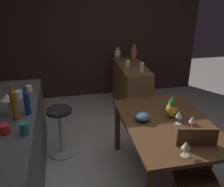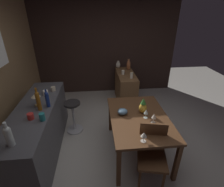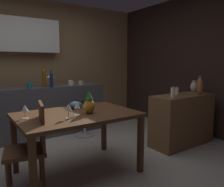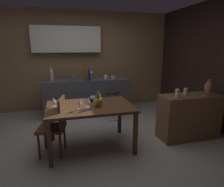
{
  "view_description": "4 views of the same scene",
  "coord_description": "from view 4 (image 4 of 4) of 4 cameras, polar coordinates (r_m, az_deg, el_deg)",
  "views": [
    {
      "loc": [
        -2.3,
        0.83,
        2.16
      ],
      "look_at": [
        0.54,
        0.24,
        0.87
      ],
      "focal_mm": 40.92,
      "sensor_mm": 36.0,
      "label": 1
    },
    {
      "loc": [
        -2.3,
        0.41,
        2.32
      ],
      "look_at": [
        0.55,
        0.13,
        0.87
      ],
      "focal_mm": 27.08,
      "sensor_mm": 36.0,
      "label": 2
    },
    {
      "loc": [
        -1.16,
        -2.59,
        1.34
      ],
      "look_at": [
        0.59,
        -0.03,
        0.9
      ],
      "focal_mm": 35.24,
      "sensor_mm": 36.0,
      "label": 3
    },
    {
      "loc": [
        -0.49,
        -3.23,
        1.66
      ],
      "look_at": [
        0.42,
        0.17,
        0.81
      ],
      "focal_mm": 30.8,
      "sensor_mm": 36.0,
      "label": 4
    }
  ],
  "objects": [
    {
      "name": "wine_glass_right",
      "position": [
        3.17,
        -17.01,
        -1.89
      ],
      "size": [
        0.08,
        0.08,
        0.15
      ],
      "color": "silver",
      "rests_on": "dining_table"
    },
    {
      "name": "cup_cream",
      "position": [
        4.69,
        0.3,
        4.78
      ],
      "size": [
        0.12,
        0.08,
        0.08
      ],
      "color": "beige",
      "rests_on": "kitchen_counter"
    },
    {
      "name": "wine_bottle_clear",
      "position": [
        4.71,
        -17.53,
        5.47
      ],
      "size": [
        0.08,
        0.08,
        0.32
      ],
      "color": "silver",
      "rests_on": "kitchen_counter"
    },
    {
      "name": "counter_lamp",
      "position": [
        4.7,
        -6.66,
        6.33
      ],
      "size": [
        0.14,
        0.14,
        0.22
      ],
      "color": "#A58447",
      "rests_on": "kitchen_counter"
    },
    {
      "name": "wine_bottle_cobalt",
      "position": [
        4.52,
        -6.84,
        5.66
      ],
      "size": [
        0.06,
        0.06,
        0.3
      ],
      "color": "navy",
      "rests_on": "kitchen_counter"
    },
    {
      "name": "pillar_candle_short",
      "position": [
        3.48,
        18.79,
        0.07
      ],
      "size": [
        0.07,
        0.07,
        0.17
      ],
      "color": "white",
      "rests_on": "sideboard_cabinet"
    },
    {
      "name": "pillar_candle_tall",
      "position": [
        3.76,
        21.01,
        0.64
      ],
      "size": [
        0.07,
        0.07,
        0.14
      ],
      "color": "white",
      "rests_on": "sideboard_cabinet"
    },
    {
      "name": "cup_teal",
      "position": [
        4.49,
        -11.57,
        4.29
      ],
      "size": [
        0.11,
        0.08,
        0.11
      ],
      "color": "teal",
      "rests_on": "kitchen_counter"
    },
    {
      "name": "wine_glass_left",
      "position": [
        3.02,
        -7.16,
        -2.1
      ],
      "size": [
        0.07,
        0.07,
        0.16
      ],
      "color": "silver",
      "rests_on": "dining_table"
    },
    {
      "name": "wall_kitchen_back",
      "position": [
        5.33,
        -10.49,
        10.73
      ],
      "size": [
        5.2,
        0.33,
        2.6
      ],
      "color": "#9E7A51",
      "rests_on": "ground_plane"
    },
    {
      "name": "cup_red",
      "position": [
        4.67,
        -11.14,
        4.53
      ],
      "size": [
        0.12,
        0.09,
        0.09
      ],
      "color": "red",
      "rests_on": "kitchen_counter"
    },
    {
      "name": "sideboard_cabinet",
      "position": [
        3.85,
        21.8,
        -6.37
      ],
      "size": [
        1.1,
        0.44,
        0.82
      ],
      "primitive_type": "cube",
      "color": "brown",
      "rests_on": "ground_plane"
    },
    {
      "name": "cup_white",
      "position": [
        4.75,
        -1.91,
        4.94
      ],
      "size": [
        0.13,
        0.09,
        0.09
      ],
      "color": "white",
      "rests_on": "kitchen_counter"
    },
    {
      "name": "chair_near_window",
      "position": [
        3.14,
        -16.36,
        -8.82
      ],
      "size": [
        0.48,
        0.48,
        0.92
      ],
      "color": "#56351E",
      "rests_on": "ground_plane"
    },
    {
      "name": "bar_stool",
      "position": [
        4.48,
        0.11,
        -3.27
      ],
      "size": [
        0.34,
        0.34,
        0.67
      ],
      "color": "#262323",
      "rests_on": "ground_plane"
    },
    {
      "name": "ground_plane",
      "position": [
        3.67,
        -5.8,
        -13.39
      ],
      "size": [
        9.0,
        9.0,
        0.0
      ],
      "primitive_type": "plane",
      "color": "#B7B2A8"
    },
    {
      "name": "fruit_bowl",
      "position": [
        3.39,
        -5.49,
        -1.41
      ],
      "size": [
        0.17,
        0.17,
        0.09
      ],
      "primitive_type": "ellipsoid",
      "color": "slate",
      "rests_on": "dining_table"
    },
    {
      "name": "vase_ceramic_ivory",
      "position": [
        4.13,
        26.58,
        1.69
      ],
      "size": [
        0.12,
        0.12,
        0.2
      ],
      "color": "beige",
      "rests_on": "sideboard_cabinet"
    },
    {
      "name": "wall_side_right",
      "position": [
        4.67,
        25.95,
        7.83
      ],
      "size": [
        0.1,
        4.4,
        2.6
      ],
      "primitive_type": "cube",
      "color": "#33231E",
      "rests_on": "ground_plane"
    },
    {
      "name": "wine_glass_center",
      "position": [
        2.92,
        -9.65,
        -2.58
      ],
      "size": [
        0.07,
        0.07,
        0.16
      ],
      "color": "silver",
      "rests_on": "dining_table"
    },
    {
      "name": "pineapple_centerpiece",
      "position": [
        3.05,
        -4.18,
        -1.8
      ],
      "size": [
        0.13,
        0.13,
        0.27
      ],
      "color": "gold",
      "rests_on": "dining_table"
    },
    {
      "name": "vase_copper",
      "position": [
        3.8,
        26.78,
        1.5
      ],
      "size": [
        0.1,
        0.1,
        0.3
      ],
      "color": "#B26038",
      "rests_on": "sideboard_cabinet"
    },
    {
      "name": "wine_bottle_amber",
      "position": [
        4.61,
        -8.19,
        6.18
      ],
      "size": [
        0.06,
        0.06,
        0.38
      ],
      "color": "#8C5114",
      "rests_on": "kitchen_counter"
    },
    {
      "name": "kitchen_counter",
      "position": [
        4.85,
        -7.3,
        -0.94
      ],
      "size": [
        2.1,
        0.6,
        0.9
      ],
      "primitive_type": "cube",
      "color": "#4C4C51",
      "rests_on": "ground_plane"
    },
    {
      "name": "dining_table",
      "position": [
        3.17,
        -6.53,
        -4.93
      ],
      "size": [
        1.37,
        0.94,
        0.74
      ],
      "color": "#56351E",
      "rests_on": "ground_plane"
    }
  ]
}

